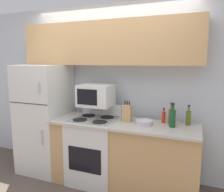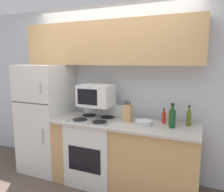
% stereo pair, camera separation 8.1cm
% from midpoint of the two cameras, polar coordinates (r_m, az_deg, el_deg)
% --- Properties ---
extents(ground_plane, '(12.00, 12.00, 0.00)m').
position_cam_midpoint_polar(ground_plane, '(3.18, -4.69, -23.65)').
color(ground_plane, brown).
extents(wall_back, '(8.00, 0.05, 2.55)m').
position_cam_midpoint_polar(wall_back, '(3.38, 0.83, 1.53)').
color(wall_back, silver).
rests_on(wall_back, ground_plane).
extents(lower_cabinets, '(1.95, 0.63, 0.92)m').
position_cam_midpoint_polar(lower_cabinets, '(3.08, 3.66, -15.07)').
color(lower_cabinets, tan).
rests_on(lower_cabinets, ground_plane).
extents(refrigerator, '(0.68, 0.73, 1.66)m').
position_cam_midpoint_polar(refrigerator, '(3.63, -16.09, -5.45)').
color(refrigerator, silver).
rests_on(refrigerator, ground_plane).
extents(upper_cabinets, '(2.63, 0.31, 0.61)m').
position_cam_midpoint_polar(upper_cabinets, '(3.19, -0.39, 13.55)').
color(upper_cabinets, tan).
rests_on(upper_cabinets, refrigerator).
extents(stove, '(0.66, 0.61, 1.09)m').
position_cam_midpoint_polar(stove, '(3.22, -3.80, -13.61)').
color(stove, silver).
rests_on(stove, ground_plane).
extents(microwave, '(0.46, 0.38, 0.30)m').
position_cam_midpoint_polar(microwave, '(3.10, -3.35, 0.21)').
color(microwave, silver).
rests_on(microwave, stove).
extents(knife_block, '(0.11, 0.11, 0.29)m').
position_cam_midpoint_polar(knife_block, '(2.94, 4.81, -4.49)').
color(knife_block, tan).
rests_on(knife_block, lower_cabinets).
extents(bowl, '(0.22, 0.22, 0.07)m').
position_cam_midpoint_polar(bowl, '(2.82, 9.15, -6.88)').
color(bowl, silver).
rests_on(bowl, lower_cabinets).
extents(bottle_olive_oil, '(0.06, 0.06, 0.26)m').
position_cam_midpoint_polar(bottle_olive_oil, '(2.93, 20.17, -5.37)').
color(bottle_olive_oil, '#5B6619').
rests_on(bottle_olive_oil, lower_cabinets).
extents(bottle_wine_green, '(0.08, 0.08, 0.30)m').
position_cam_midpoint_polar(bottle_wine_green, '(2.78, 16.31, -5.59)').
color(bottle_wine_green, '#194C23').
rests_on(bottle_wine_green, lower_cabinets).
extents(bottle_hot_sauce, '(0.05, 0.05, 0.20)m').
position_cam_midpoint_polar(bottle_hot_sauce, '(2.95, 14.14, -5.42)').
color(bottle_hot_sauce, red).
rests_on(bottle_hot_sauce, lower_cabinets).
extents(bottle_whiskey, '(0.08, 0.08, 0.28)m').
position_cam_midpoint_polar(bottle_whiskey, '(2.91, 16.12, -5.09)').
color(bottle_whiskey, brown).
rests_on(bottle_whiskey, lower_cabinets).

